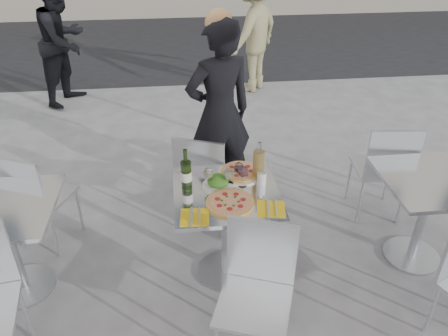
{
  "coord_description": "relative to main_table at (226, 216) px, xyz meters",
  "views": [
    {
      "loc": [
        -0.29,
        -2.43,
        2.46
      ],
      "look_at": [
        0.0,
        0.15,
        0.85
      ],
      "focal_mm": 35.0,
      "sensor_mm": 36.0,
      "label": 1
    }
  ],
  "objects": [
    {
      "name": "wineglass_red_a",
      "position": [
        0.12,
        0.07,
        0.32
      ],
      "size": [
        0.07,
        0.07,
        0.16
      ],
      "color": "white",
      "rests_on": "main_table"
    },
    {
      "name": "side_chair_rfar",
      "position": [
        1.4,
        0.53,
        0.01
      ],
      "size": [
        0.46,
        0.47,
        0.93
      ],
      "rotation": [
        0.0,
        0.0,
        3.04
      ],
      "color": "silver",
      "rests_on": "ground"
    },
    {
      "name": "wine_bottle",
      "position": [
        -0.27,
        0.09,
        0.32
      ],
      "size": [
        0.07,
        0.07,
        0.29
      ],
      "color": "#33521E",
      "rests_on": "main_table"
    },
    {
      "name": "woman_diner",
      "position": [
        0.06,
        1.06,
        0.31
      ],
      "size": [
        0.71,
        0.58,
        1.69
      ],
      "primitive_type": "imported",
      "rotation": [
        0.0,
        0.0,
        3.46
      ],
      "color": "black",
      "rests_on": "ground"
    },
    {
      "name": "street_asphalt",
      "position": [
        0.0,
        6.5,
        -0.54
      ],
      "size": [
        24.0,
        5.0,
        0.0
      ],
      "primitive_type": "cube",
      "color": "black",
      "rests_on": "ground"
    },
    {
      "name": "napkin_right",
      "position": [
        0.26,
        -0.22,
        0.21
      ],
      "size": [
        0.21,
        0.21,
        0.01
      ],
      "rotation": [
        0.0,
        0.0,
        -0.16
      ],
      "color": "yellow",
      "rests_on": "main_table"
    },
    {
      "name": "pedestrian_b",
      "position": [
        0.81,
        3.75,
        0.32
      ],
      "size": [
        1.2,
        1.26,
        1.72
      ],
      "primitive_type": "imported",
      "rotation": [
        0.0,
        0.0,
        4.02
      ],
      "color": "#91885E",
      "rests_on": "ground"
    },
    {
      "name": "side_chair_lfar",
      "position": [
        -1.44,
        0.46,
        -0.02
      ],
      "size": [
        0.53,
        0.54,
        0.88
      ],
      "rotation": [
        0.0,
        0.0,
        2.73
      ],
      "color": "silver",
      "rests_on": "ground"
    },
    {
      "name": "salad_plate",
      "position": [
        -0.05,
        0.08,
        0.25
      ],
      "size": [
        0.22,
        0.22,
        0.09
      ],
      "color": "white",
      "rests_on": "main_table"
    },
    {
      "name": "chair_near",
      "position": [
        0.11,
        -0.65,
        0.0
      ],
      "size": [
        0.54,
        0.55,
        0.92
      ],
      "rotation": [
        0.0,
        0.0,
        -0.35
      ],
      "color": "silver",
      "rests_on": "ground"
    },
    {
      "name": "napkin_left",
      "position": [
        -0.23,
        -0.26,
        0.21
      ],
      "size": [
        0.19,
        0.2,
        0.01
      ],
      "rotation": [
        0.0,
        0.0,
        -0.07
      ],
      "color": "yellow",
      "rests_on": "main_table"
    },
    {
      "name": "main_table",
      "position": [
        0.0,
        0.0,
        0.0
      ],
      "size": [
        0.72,
        0.72,
        0.75
      ],
      "color": "#B7BABF",
      "rests_on": "ground"
    },
    {
      "name": "pizza_far",
      "position": [
        0.13,
        0.21,
        0.23
      ],
      "size": [
        0.32,
        0.32,
        0.03
      ],
      "color": "white",
      "rests_on": "main_table"
    },
    {
      "name": "side_table_left",
      "position": [
        -1.5,
        0.0,
        0.0
      ],
      "size": [
        0.72,
        0.72,
        0.75
      ],
      "color": "#B7BABF",
      "rests_on": "ground"
    },
    {
      "name": "carafe",
      "position": [
        0.24,
        0.15,
        0.33
      ],
      "size": [
        0.08,
        0.08,
        0.29
      ],
      "color": "tan",
      "rests_on": "main_table"
    },
    {
      "name": "ground",
      "position": [
        0.0,
        0.0,
        -0.54
      ],
      "size": [
        80.0,
        80.0,
        0.0
      ],
      "primitive_type": "plane",
      "color": "#5F5F61"
    },
    {
      "name": "wineglass_white_a",
      "position": [
        -0.12,
        0.07,
        0.32
      ],
      "size": [
        0.07,
        0.07,
        0.16
      ],
      "color": "white",
      "rests_on": "main_table"
    },
    {
      "name": "sugar_shaker",
      "position": [
        0.26,
        0.08,
        0.26
      ],
      "size": [
        0.06,
        0.06,
        0.11
      ],
      "color": "white",
      "rests_on": "main_table"
    },
    {
      "name": "wineglass_white_b",
      "position": [
        0.02,
        0.04,
        0.32
      ],
      "size": [
        0.07,
        0.07,
        0.16
      ],
      "color": "white",
      "rests_on": "main_table"
    },
    {
      "name": "wineglass_red_b",
      "position": [
        0.1,
        0.12,
        0.32
      ],
      "size": [
        0.07,
        0.07,
        0.16
      ],
      "color": "white",
      "rests_on": "main_table"
    },
    {
      "name": "chair_far",
      "position": [
        -0.13,
        0.56,
        0.0
      ],
      "size": [
        0.54,
        0.55,
        0.91
      ],
      "rotation": [
        0.0,
        0.0,
        2.78
      ],
      "color": "silver",
      "rests_on": "ground"
    },
    {
      "name": "side_table_right",
      "position": [
        1.5,
        0.0,
        0.0
      ],
      "size": [
        0.72,
        0.72,
        0.75
      ],
      "color": "#B7BABF",
      "rests_on": "ground"
    },
    {
      "name": "pedestrian_a",
      "position": [
        -1.77,
        3.58,
        0.31
      ],
      "size": [
        0.92,
        1.01,
        1.69
      ],
      "primitive_type": "imported",
      "rotation": [
        0.0,
        0.0,
        1.15
      ],
      "color": "black",
      "rests_on": "ground"
    },
    {
      "name": "pizza_near",
      "position": [
        0.01,
        -0.14,
        0.22
      ],
      "size": [
        0.32,
        0.32,
        0.02
      ],
      "color": "#DBB055",
      "rests_on": "main_table"
    }
  ]
}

